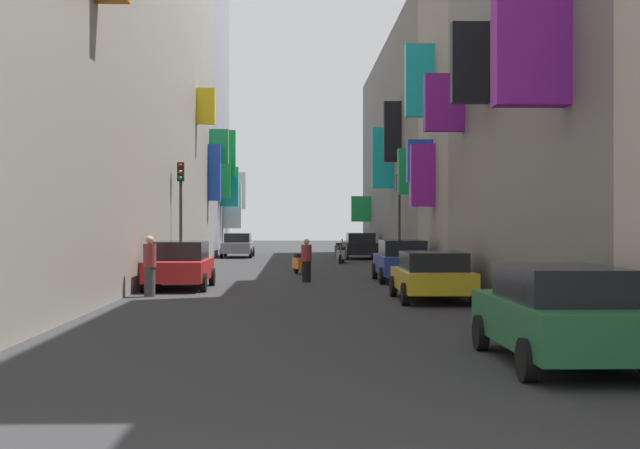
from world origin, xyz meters
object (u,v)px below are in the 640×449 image
at_px(parked_car_grey, 238,245).
at_px(traffic_light_far_corner, 181,199).
at_px(parked_car_black, 360,245).
at_px(pedestrian_near_left, 150,266).
at_px(parked_car_blue, 402,260).
at_px(pedestrian_crossing, 306,261).
at_px(scooter_black, 340,249).
at_px(scooter_orange, 300,263).
at_px(parked_car_green, 558,313).
at_px(traffic_light_near_corner, 399,205).
at_px(parked_car_yellow, 432,275).
at_px(parked_car_red, 180,264).
at_px(scooter_silver, 342,255).

distance_m(parked_car_grey, traffic_light_far_corner, 19.64).
distance_m(parked_car_black, pedestrian_near_left, 27.38).
xyz_separation_m(parked_car_blue, pedestrian_crossing, (-3.50, -0.18, -0.02)).
distance_m(parked_car_blue, parked_car_black, 19.93).
bearing_deg(traffic_light_far_corner, scooter_black, 70.64).
bearing_deg(parked_car_grey, parked_car_black, -18.94).
xyz_separation_m(scooter_orange, traffic_light_far_corner, (-4.76, -1.59, 2.63)).
bearing_deg(parked_car_green, parked_car_blue, 90.28).
bearing_deg(traffic_light_near_corner, parked_car_yellow, -93.46).
bearing_deg(parked_car_grey, scooter_black, 15.09).
bearing_deg(scooter_black, traffic_light_near_corner, -83.91).
distance_m(parked_car_yellow, parked_car_red, 8.89).
bearing_deg(parked_car_blue, pedestrian_near_left, -142.68).
distance_m(parked_car_yellow, pedestrian_crossing, 8.34).
bearing_deg(pedestrian_crossing, scooter_black, 84.19).
distance_m(parked_car_yellow, parked_car_blue, 7.81).
distance_m(parked_car_yellow, scooter_black, 32.07).
xyz_separation_m(scooter_orange, traffic_light_near_corner, (4.50, 2.69, 2.48)).
xyz_separation_m(parked_car_yellow, traffic_light_near_corner, (0.91, 15.11, 2.22)).
distance_m(parked_car_green, scooter_black, 42.80).
height_order(parked_car_red, traffic_light_near_corner, traffic_light_near_corner).
relative_size(parked_car_red, parked_car_black, 0.98).
relative_size(parked_car_yellow, parked_car_red, 0.98).
relative_size(parked_car_blue, pedestrian_crossing, 2.78).
bearing_deg(pedestrian_near_left, parked_car_blue, 37.32).
distance_m(parked_car_black, scooter_black, 4.44).
bearing_deg(pedestrian_near_left, scooter_black, 76.81).
xyz_separation_m(parked_car_blue, pedestrian_near_left, (-8.15, -6.21, 0.10)).
bearing_deg(traffic_light_far_corner, traffic_light_near_corner, 24.81).
xyz_separation_m(parked_car_green, pedestrian_near_left, (-8.24, 12.33, 0.10)).
height_order(parked_car_black, pedestrian_crossing, pedestrian_crossing).
bearing_deg(scooter_black, parked_car_green, -88.52).
distance_m(parked_car_green, traffic_light_far_corner, 23.31).
distance_m(parked_car_blue, parked_car_grey, 23.71).
height_order(parked_car_red, scooter_black, parked_car_red).
relative_size(parked_car_yellow, scooter_black, 2.33).
distance_m(parked_car_yellow, parked_car_grey, 31.19).
xyz_separation_m(parked_car_green, parked_car_grey, (-7.60, 41.04, -0.01)).
bearing_deg(traffic_light_near_corner, parked_car_green, -91.56).
relative_size(pedestrian_crossing, traffic_light_far_corner, 0.34).
bearing_deg(parked_car_black, scooter_black, 102.88).
xyz_separation_m(scooter_orange, pedestrian_crossing, (0.21, -4.79, 0.31)).
xyz_separation_m(parked_car_grey, scooter_orange, (3.80, -17.88, -0.32)).
relative_size(scooter_orange, scooter_silver, 0.93).
height_order(scooter_black, pedestrian_near_left, pedestrian_near_left).
bearing_deg(parked_car_yellow, traffic_light_near_corner, 86.54).
height_order(pedestrian_near_left, traffic_light_far_corner, traffic_light_far_corner).
distance_m(parked_car_yellow, traffic_light_far_corner, 13.88).
height_order(pedestrian_crossing, pedestrian_near_left, pedestrian_near_left).
bearing_deg(scooter_orange, traffic_light_near_corner, 30.86).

